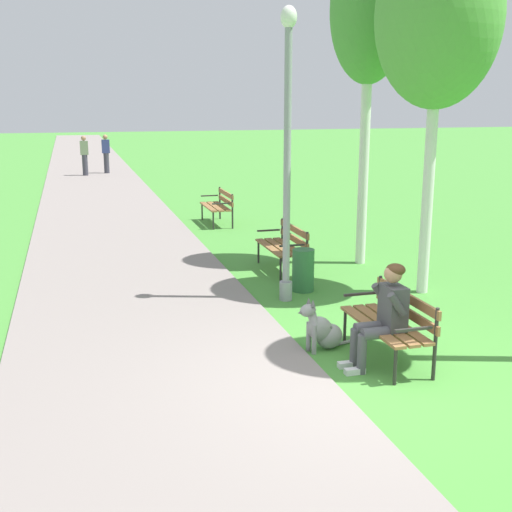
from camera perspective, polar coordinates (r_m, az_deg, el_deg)
The scene contains 13 objects.
ground_plane at distance 7.44m, azimuth 9.91°, elevation -11.11°, with size 120.00×120.00×0.00m, color #478E38.
paved_path at distance 30.22m, azimuth -14.29°, elevation 7.29°, with size 3.60×60.00×0.04m, color gray.
park_bench_near at distance 8.02m, azimuth 11.77°, elevation -5.39°, with size 0.55×1.50×0.85m.
park_bench_mid at distance 11.93m, azimuth 2.52°, elevation 1.10°, with size 0.55×1.50×0.85m.
park_bench_far at distance 16.51m, azimuth -3.26°, elevation 4.56°, with size 0.55×1.50×0.85m.
person_seated_on_near_bench at distance 7.71m, azimuth 11.14°, elevation -4.83°, with size 0.74×0.49×1.25m.
dog_grey at distance 8.27m, azimuth 5.86°, elevation -6.46°, with size 0.82×0.39×0.71m.
lamp_post_near at distance 9.87m, azimuth 2.75°, elevation 8.80°, with size 0.24×0.24×4.38m.
birch_tree_second at distance 10.68m, azimuth 15.67°, elevation 19.38°, with size 1.91×1.86×5.64m.
birch_tree_third at distance 12.48m, azimuth 9.89°, elevation 20.18°, with size 1.41×1.45×5.93m.
litter_bin at distance 10.72m, azimuth 4.14°, elevation -1.24°, with size 0.36×0.36×0.70m, color #2D6638.
pedestrian_distant at distance 28.51m, azimuth -12.96°, elevation 8.68°, with size 0.32×0.22×1.65m.
pedestrian_further_distant at distance 27.82m, azimuth -14.75°, elevation 8.47°, with size 0.32×0.22×1.65m.
Camera 1 is at (-3.03, -6.06, 3.07)m, focal length 45.80 mm.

